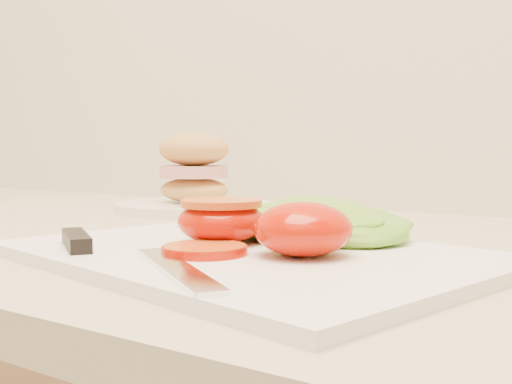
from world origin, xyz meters
The scene contains 8 objects.
cutting_board centered at (-0.54, 1.55, 0.94)m, with size 0.37×0.27×0.01m, color white.
tomato_half_dome centered at (-0.49, 1.55, 0.96)m, with size 0.07×0.07×0.04m, color red.
tomato_half_cut centered at (-0.58, 1.56, 0.96)m, with size 0.07×0.07×0.04m.
tomato_slice_0 centered at (-0.55, 1.51, 0.94)m, with size 0.06×0.06×0.01m, color #CB5A16.
lettuce_leaf_0 centered at (-0.54, 1.63, 0.96)m, with size 0.16×0.11×0.03m, color #80C032.
lettuce_leaf_1 centered at (-0.49, 1.63, 0.95)m, with size 0.12×0.09×0.03m, color #80C032.
knife centered at (-0.61, 1.47, 0.94)m, with size 0.24×0.11×0.01m.
sandwich_plate centered at (-0.84, 1.84, 0.97)m, with size 0.23×0.23×0.11m.
Camera 1 is at (-0.25, 1.14, 1.02)m, focal length 45.00 mm.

